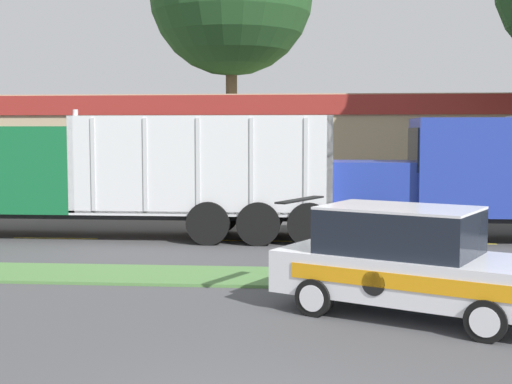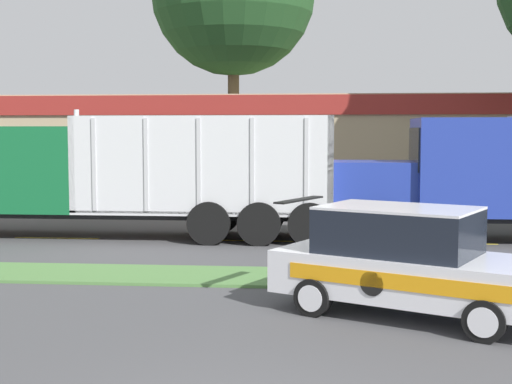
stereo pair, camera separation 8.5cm
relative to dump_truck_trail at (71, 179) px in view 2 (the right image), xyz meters
The scene contains 7 objects.
grass_verge 8.43m from the dump_truck_trail, 40.16° to the right, with size 120.00×1.87×0.06m, color #517F42.
centre_line_3 1.70m from the dump_truck_trail, 126.60° to the right, with size 2.40×0.14×0.01m, color yellow.
centre_line_4 5.37m from the dump_truck_trail, ahead, with size 2.40×0.14×0.01m, color yellow.
centre_line_5 10.63m from the dump_truck_trail, ahead, with size 2.40×0.14×0.01m, color yellow.
dump_truck_trail is the anchor object (origin of this frame).
rally_car 11.65m from the dump_truck_trail, 43.51° to the right, with size 4.72×3.60×1.79m.
store_building_backdrop 15.54m from the dump_truck_trail, 82.57° to the left, with size 43.06×12.10×4.50m.
Camera 2 is at (0.69, -6.17, 2.95)m, focal length 50.00 mm.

